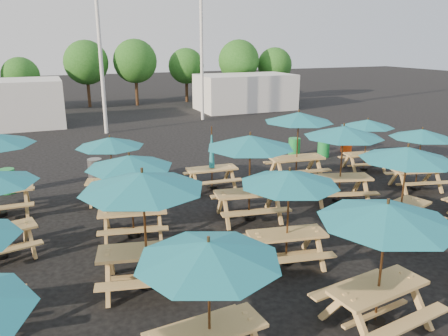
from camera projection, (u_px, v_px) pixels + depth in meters
name	position (u px, v px, depth m)	size (l,w,h in m)	color
ground	(243.00, 216.00, 13.00)	(120.00, 120.00, 0.00)	black
picnic_unit_4	(209.00, 258.00, 6.43)	(2.41, 2.41, 2.25)	tan
picnic_unit_5	(143.00, 187.00, 8.70)	(3.03, 3.03, 2.56)	tan
picnic_unit_6	(130.00, 165.00, 11.15)	(2.64, 2.64, 2.26)	tan
picnic_unit_7	(110.00, 145.00, 13.71)	(2.60, 2.60, 2.15)	tan
picnic_unit_8	(386.00, 219.00, 7.48)	(2.67, 2.67, 2.41)	tan
picnic_unit_9	(289.00, 182.00, 9.75)	(2.63, 2.63, 2.29)	tan
picnic_unit_10	(250.00, 146.00, 12.22)	(2.87, 2.87, 2.53)	tan
picnic_unit_11	(212.00, 163.00, 15.24)	(1.84, 1.63, 2.23)	tan
picnic_unit_13	(407.00, 158.00, 11.20)	(3.03, 3.03, 2.45)	tan
picnic_unit_14	(343.00, 135.00, 13.64)	(3.09, 3.09, 2.51)	tan
picnic_unit_15	(299.00, 120.00, 15.90)	(2.84, 2.84, 2.56)	tan
picnic_unit_18	(422.00, 137.00, 14.86)	(2.60, 2.60, 2.17)	tan
picnic_unit_19	(367.00, 126.00, 17.18)	(2.41, 2.41, 2.07)	tan
waste_bin_0	(8.00, 181.00, 14.93)	(0.52, 0.52, 0.84)	#1A923C
waste_bin_1	(95.00, 170.00, 16.20)	(0.52, 0.52, 0.84)	gray
waste_bin_2	(294.00, 147.00, 19.61)	(0.52, 0.52, 0.84)	#1A923C
waste_bin_3	(324.00, 148.00, 19.55)	(0.52, 0.52, 0.84)	#1A923C
waste_bin_4	(347.00, 143.00, 20.45)	(0.52, 0.52, 0.84)	#E63F0D
mast_0	(98.00, 21.00, 22.98)	(0.20, 0.20, 12.00)	silver
mast_1	(201.00, 24.00, 27.15)	(0.20, 0.20, 12.00)	silver
event_tent_1	(245.00, 92.00, 32.79)	(7.00, 4.00, 2.60)	silver
tree_2	(21.00, 76.00, 30.86)	(2.59, 2.59, 3.93)	#382314
tree_3	(86.00, 63.00, 33.29)	(3.36, 3.36, 5.09)	#382314
tree_4	(135.00, 61.00, 34.22)	(3.41, 3.41, 5.17)	#382314
tree_5	(186.00, 66.00, 36.32)	(2.94, 2.94, 4.45)	#382314
tree_6	(239.00, 61.00, 36.09)	(3.38, 3.38, 5.13)	#382314
tree_7	(275.00, 65.00, 37.49)	(2.95, 2.95, 4.48)	#382314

